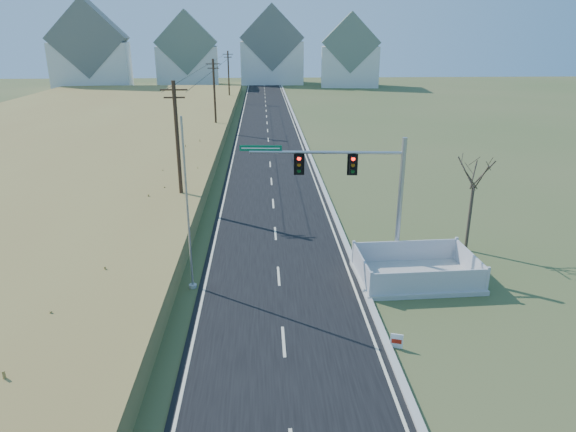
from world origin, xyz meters
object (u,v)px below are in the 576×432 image
at_px(open_sign, 397,341).
at_px(flagpole, 188,224).
at_px(bare_tree, 475,171).
at_px(fence_enclosure, 416,275).

height_order(open_sign, flagpole, flagpole).
xyz_separation_m(open_sign, flagpole, (-8.80, 5.67, 3.05)).
relative_size(flagpole, bare_tree, 1.44).
xyz_separation_m(fence_enclosure, bare_tree, (4.00, 3.56, 4.47)).
height_order(fence_enclosure, flagpole, flagpole).
relative_size(open_sign, bare_tree, 0.11).
bearing_deg(bare_tree, open_sign, -124.26).
bearing_deg(flagpole, bare_tree, 14.22).
bearing_deg(open_sign, fence_enclosure, 84.88).
height_order(flagpole, bare_tree, flagpole).
bearing_deg(flagpole, fence_enclosure, 1.58).
relative_size(open_sign, flagpole, 0.07).
distance_m(open_sign, flagpole, 10.90).
distance_m(fence_enclosure, open_sign, 6.48).
height_order(fence_enclosure, bare_tree, bare_tree).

